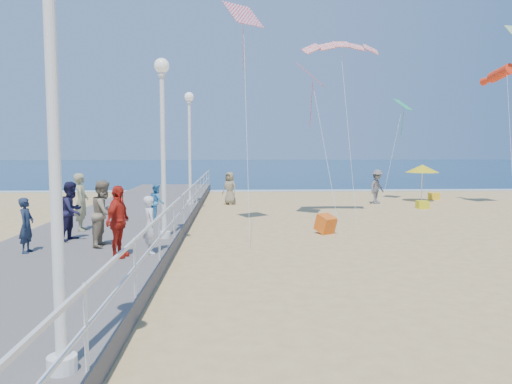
{
  "coord_description": "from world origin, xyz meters",
  "views": [
    {
      "loc": [
        -3.26,
        -14.94,
        3.12
      ],
      "look_at": [
        -2.5,
        2.0,
        1.6
      ],
      "focal_mm": 35.0,
      "sensor_mm": 36.0,
      "label": 1
    }
  ],
  "objects_px": {
    "lamp_post_far": "(190,136)",
    "spectator_7": "(72,211)",
    "lamp_post_near": "(53,100)",
    "spectator_1": "(104,213)",
    "beach_walker_c": "(230,188)",
    "beach_chair_left": "(422,205)",
    "lamp_post_mid": "(163,129)",
    "woman_holding_toddler": "(150,225)",
    "beach_umbrella": "(422,169)",
    "spectator_6": "(81,202)",
    "spectator_0": "(26,225)",
    "box_kite": "(326,226)",
    "spectator_3": "(118,222)",
    "toddler_held": "(157,202)",
    "beach_walker_a": "(377,187)",
    "beach_chair_right": "(434,196)"
  },
  "relations": [
    {
      "from": "spectator_3",
      "to": "box_kite",
      "type": "distance_m",
      "value": 8.26
    },
    {
      "from": "lamp_post_near",
      "to": "spectator_7",
      "type": "xyz_separation_m",
      "value": [
        -2.65,
        8.78,
        -2.4
      ]
    },
    {
      "from": "box_kite",
      "to": "beach_walker_c",
      "type": "bearing_deg",
      "value": 76.47
    },
    {
      "from": "lamp_post_mid",
      "to": "spectator_0",
      "type": "xyz_separation_m",
      "value": [
        -3.27,
        -1.95,
        -2.54
      ]
    },
    {
      "from": "beach_walker_a",
      "to": "lamp_post_far",
      "type": "bearing_deg",
      "value": 153.09
    },
    {
      "from": "lamp_post_near",
      "to": "beach_walker_a",
      "type": "height_order",
      "value": "lamp_post_near"
    },
    {
      "from": "beach_walker_c",
      "to": "spectator_6",
      "type": "bearing_deg",
      "value": -77.89
    },
    {
      "from": "toddler_held",
      "to": "box_kite",
      "type": "bearing_deg",
      "value": -68.46
    },
    {
      "from": "lamp_post_mid",
      "to": "spectator_7",
      "type": "distance_m",
      "value": 3.58
    },
    {
      "from": "lamp_post_near",
      "to": "spectator_1",
      "type": "distance_m",
      "value": 8.32
    },
    {
      "from": "spectator_3",
      "to": "beach_chair_right",
      "type": "distance_m",
      "value": 22.59
    },
    {
      "from": "toddler_held",
      "to": "box_kite",
      "type": "relative_size",
      "value": 1.55
    },
    {
      "from": "lamp_post_far",
      "to": "lamp_post_near",
      "type": "bearing_deg",
      "value": -90.0
    },
    {
      "from": "spectator_3",
      "to": "beach_walker_a",
      "type": "bearing_deg",
      "value": -22.21
    },
    {
      "from": "beach_walker_c",
      "to": "beach_chair_left",
      "type": "height_order",
      "value": "beach_walker_c"
    },
    {
      "from": "spectator_0",
      "to": "spectator_3",
      "type": "relative_size",
      "value": 0.8
    },
    {
      "from": "toddler_held",
      "to": "beach_walker_c",
      "type": "bearing_deg",
      "value": -27.72
    },
    {
      "from": "toddler_held",
      "to": "beach_chair_left",
      "type": "bearing_deg",
      "value": -64.77
    },
    {
      "from": "lamp_post_far",
      "to": "spectator_7",
      "type": "relative_size",
      "value": 3.08
    },
    {
      "from": "woman_holding_toddler",
      "to": "lamp_post_mid",
      "type": "bearing_deg",
      "value": -21.97
    },
    {
      "from": "spectator_7",
      "to": "beach_chair_left",
      "type": "height_order",
      "value": "spectator_7"
    },
    {
      "from": "spectator_6",
      "to": "beach_umbrella",
      "type": "xyz_separation_m",
      "value": [
        15.79,
        11.66,
        0.57
      ]
    },
    {
      "from": "lamp_post_near",
      "to": "toddler_held",
      "type": "bearing_deg",
      "value": 89.18
    },
    {
      "from": "spectator_1",
      "to": "beach_umbrella",
      "type": "height_order",
      "value": "spectator_1"
    },
    {
      "from": "woman_holding_toddler",
      "to": "spectator_6",
      "type": "relative_size",
      "value": 0.79
    },
    {
      "from": "spectator_1",
      "to": "spectator_3",
      "type": "distance_m",
      "value": 1.63
    },
    {
      "from": "lamp_post_near",
      "to": "spectator_6",
      "type": "height_order",
      "value": "lamp_post_near"
    },
    {
      "from": "spectator_3",
      "to": "beach_walker_a",
      "type": "distance_m",
      "value": 18.39
    },
    {
      "from": "beach_walker_c",
      "to": "spectator_3",
      "type": "bearing_deg",
      "value": -64.05
    },
    {
      "from": "spectator_0",
      "to": "beach_umbrella",
      "type": "xyz_separation_m",
      "value": [
        16.16,
        15.1,
        0.79
      ]
    },
    {
      "from": "lamp_post_far",
      "to": "beach_chair_right",
      "type": "xyz_separation_m",
      "value": [
        14.11,
        5.34,
        -3.46
      ]
    },
    {
      "from": "lamp_post_mid",
      "to": "beach_umbrella",
      "type": "bearing_deg",
      "value": 45.57
    },
    {
      "from": "lamp_post_near",
      "to": "box_kite",
      "type": "relative_size",
      "value": 8.87
    },
    {
      "from": "lamp_post_near",
      "to": "woman_holding_toddler",
      "type": "relative_size",
      "value": 3.58
    },
    {
      "from": "toddler_held",
      "to": "beach_umbrella",
      "type": "distance_m",
      "value": 19.86
    },
    {
      "from": "spectator_0",
      "to": "spectator_1",
      "type": "xyz_separation_m",
      "value": [
        1.78,
        0.79,
        0.19
      ]
    },
    {
      "from": "beach_walker_a",
      "to": "box_kite",
      "type": "bearing_deg",
      "value": -160.89
    },
    {
      "from": "spectator_3",
      "to": "beach_walker_a",
      "type": "xyz_separation_m",
      "value": [
        10.8,
        14.88,
        -0.34
      ]
    },
    {
      "from": "lamp_post_near",
      "to": "box_kite",
      "type": "distance_m",
      "value": 13.38
    },
    {
      "from": "beach_umbrella",
      "to": "beach_chair_right",
      "type": "distance_m",
      "value": 2.41
    },
    {
      "from": "spectator_7",
      "to": "beach_chair_right",
      "type": "distance_m",
      "value": 22.22
    },
    {
      "from": "lamp_post_near",
      "to": "spectator_0",
      "type": "distance_m",
      "value": 8.18
    },
    {
      "from": "toddler_held",
      "to": "box_kite",
      "type": "height_order",
      "value": "toddler_held"
    },
    {
      "from": "beach_walker_c",
      "to": "beach_chair_right",
      "type": "height_order",
      "value": "beach_walker_c"
    },
    {
      "from": "woman_holding_toddler",
      "to": "beach_walker_a",
      "type": "distance_m",
      "value": 17.61
    },
    {
      "from": "spectator_1",
      "to": "beach_umbrella",
      "type": "relative_size",
      "value": 0.85
    },
    {
      "from": "spectator_7",
      "to": "spectator_6",
      "type": "bearing_deg",
      "value": 22.22
    },
    {
      "from": "lamp_post_near",
      "to": "spectator_3",
      "type": "xyz_separation_m",
      "value": [
        -0.77,
        6.37,
        -2.37
      ]
    },
    {
      "from": "beach_walker_a",
      "to": "beach_umbrella",
      "type": "distance_m",
      "value": 3.15
    },
    {
      "from": "lamp_post_mid",
      "to": "woman_holding_toddler",
      "type": "height_order",
      "value": "lamp_post_mid"
    }
  ]
}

